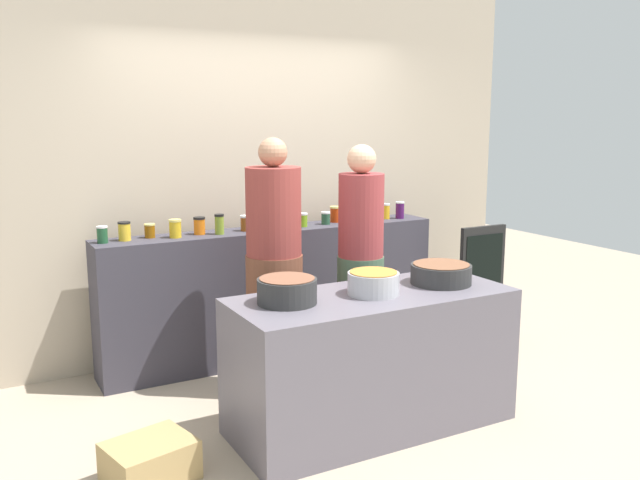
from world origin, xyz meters
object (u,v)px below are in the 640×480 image
at_px(preserve_jar_9, 302,220).
at_px(preserve_jar_14, 386,211).
at_px(preserve_jar_1, 124,231).
at_px(preserve_jar_4, 199,226).
at_px(bread_crate, 150,461).
at_px(preserve_jar_0, 102,235).
at_px(cooking_pot_center, 374,283).
at_px(preserve_jar_15, 400,210).
at_px(cooking_pot_right, 441,274).
at_px(preserve_jar_12, 356,213).
at_px(preserve_jar_2, 150,231).
at_px(cook_with_tongs, 274,280).
at_px(preserve_jar_3, 175,228).
at_px(preserve_jar_11, 335,214).
at_px(preserve_jar_7, 273,221).
at_px(chalkboard_sign, 482,283).
at_px(preserve_jar_5, 219,224).
at_px(preserve_jar_8, 285,220).
at_px(cooking_pot_left, 287,291).
at_px(preserve_jar_6, 246,223).
at_px(cook_in_cap, 360,278).
at_px(preserve_jar_10, 326,218).
at_px(preserve_jar_13, 368,211).

xyz_separation_m(preserve_jar_9, preserve_jar_14, (0.80, 0.03, 0.01)).
relative_size(preserve_jar_1, preserve_jar_4, 1.03).
relative_size(preserve_jar_1, bread_crate, 0.31).
xyz_separation_m(preserve_jar_0, preserve_jar_14, (2.30, -0.01, 0.01)).
xyz_separation_m(cooking_pot_center, bread_crate, (-1.35, 0.02, -0.79)).
bearing_deg(preserve_jar_15, cooking_pot_right, -115.17).
bearing_deg(preserve_jar_12, preserve_jar_2, 178.77).
distance_m(preserve_jar_14, cook_with_tongs, 1.49).
height_order(preserve_jar_3, preserve_jar_11, preserve_jar_3).
distance_m(preserve_jar_7, cook_with_tongs, 0.70).
bearing_deg(chalkboard_sign, preserve_jar_5, 168.48).
xyz_separation_m(preserve_jar_9, chalkboard_sign, (1.45, -0.45, -0.58)).
bearing_deg(preserve_jar_8, preserve_jar_7, -160.98).
xyz_separation_m(preserve_jar_12, cooking_pot_left, (-1.28, -1.36, -0.18)).
bearing_deg(preserve_jar_14, preserve_jar_9, -177.89).
relative_size(preserve_jar_2, preserve_jar_6, 0.85).
distance_m(preserve_jar_0, cooking_pot_right, 2.27).
bearing_deg(preserve_jar_3, cook_in_cap, -36.70).
relative_size(preserve_jar_2, preserve_jar_7, 0.80).
height_order(preserve_jar_4, preserve_jar_5, preserve_jar_5).
bearing_deg(preserve_jar_10, preserve_jar_11, 25.35).
xyz_separation_m(preserve_jar_12, cooking_pot_center, (-0.75, -1.43, -0.19)).
bearing_deg(bread_crate, preserve_jar_4, 61.25).
relative_size(preserve_jar_12, cooking_pot_right, 0.35).
height_order(preserve_jar_8, preserve_jar_10, preserve_jar_8).
relative_size(preserve_jar_0, preserve_jar_3, 0.89).
xyz_separation_m(preserve_jar_3, preserve_jar_11, (1.34, 0.07, -0.00)).
bearing_deg(chalkboard_sign, cook_in_cap, -166.58).
distance_m(cooking_pot_right, bread_crate, 2.02).
distance_m(preserve_jar_1, preserve_jar_3, 0.35).
distance_m(preserve_jar_1, chalkboard_sign, 2.91).
bearing_deg(cook_with_tongs, cooking_pot_right, -43.70).
bearing_deg(preserve_jar_2, preserve_jar_12, -1.23).
relative_size(preserve_jar_11, preserve_jar_12, 0.97).
xyz_separation_m(preserve_jar_2, preserve_jar_7, (0.91, -0.10, 0.01)).
xyz_separation_m(preserve_jar_5, cook_in_cap, (0.73, -0.77, -0.32)).
height_order(preserve_jar_2, preserve_jar_12, preserve_jar_12).
relative_size(preserve_jar_6, preserve_jar_13, 0.88).
distance_m(preserve_jar_2, preserve_jar_10, 1.39).
bearing_deg(preserve_jar_4, cook_with_tongs, -65.68).
height_order(preserve_jar_4, cooking_pot_right, preserve_jar_4).
bearing_deg(preserve_jar_10, preserve_jar_3, -179.28).
relative_size(preserve_jar_2, preserve_jar_14, 0.78).
distance_m(preserve_jar_10, cooking_pot_left, 1.66).
bearing_deg(preserve_jar_15, preserve_jar_12, 172.20).
relative_size(preserve_jar_1, cooking_pot_right, 0.35).
distance_m(preserve_jar_10, cook_in_cap, 0.87).
bearing_deg(preserve_jar_6, cook_in_cap, -58.18).
bearing_deg(preserve_jar_8, preserve_jar_15, -1.68).
height_order(preserve_jar_1, cooking_pot_left, preserve_jar_1).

